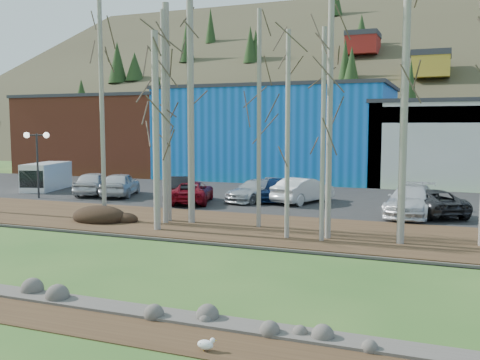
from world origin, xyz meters
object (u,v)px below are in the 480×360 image
at_px(car_3, 256,191).
at_px(car_7, 411,201).
at_px(street_lamp, 37,146).
at_px(seagull, 206,344).
at_px(car_6, 429,202).
at_px(car_2, 192,192).
at_px(car_4, 275,189).
at_px(van_grey, 45,177).
at_px(car_0, 95,183).
at_px(car_8, 120,184).
at_px(car_9, 256,190).
at_px(car_1, 179,188).
at_px(car_5, 303,190).

height_order(car_3, car_7, car_7).
bearing_deg(street_lamp, seagull, -62.56).
bearing_deg(street_lamp, car_6, -16.36).
height_order(car_2, car_4, car_4).
bearing_deg(street_lamp, van_grey, 104.24).
bearing_deg(car_0, car_8, 160.83).
bearing_deg(car_6, car_3, -37.17).
height_order(car_8, car_9, car_8).
relative_size(car_7, van_grey, 1.13).
xyz_separation_m(street_lamp, car_1, (8.96, 2.31, -2.56)).
height_order(car_4, car_8, car_8).
xyz_separation_m(car_6, car_7, (-0.89, -0.47, 0.10)).
bearing_deg(car_6, car_4, -42.12).
relative_size(car_2, car_8, 1.01).
bearing_deg(car_6, car_1, -28.95).
height_order(car_5, van_grey, van_grey).
distance_m(seagull, car_2, 21.30).
bearing_deg(car_2, car_6, 164.51).
relative_size(car_3, car_9, 1.00).
bearing_deg(car_5, car_6, -175.42).
xyz_separation_m(car_5, car_6, (7.27, -1.97, -0.08)).
bearing_deg(car_9, street_lamp, -146.03).
relative_size(car_2, car_7, 0.88).
bearing_deg(car_3, car_8, -155.90).
bearing_deg(car_3, van_grey, -161.58).
relative_size(car_6, car_7, 0.91).
distance_m(seagull, car_4, 22.24).
height_order(car_4, van_grey, van_grey).
bearing_deg(car_8, car_3, 166.50).
bearing_deg(car_8, seagull, 108.75).
distance_m(street_lamp, car_4, 15.44).
distance_m(car_0, car_2, 7.96).
bearing_deg(car_6, car_5, -43.81).
relative_size(street_lamp, car_5, 0.92).
distance_m(car_2, car_9, 3.91).
distance_m(car_3, car_5, 2.90).
height_order(car_7, van_grey, van_grey).
height_order(street_lamp, van_grey, street_lamp).
height_order(car_4, car_9, car_4).
relative_size(car_4, van_grey, 0.89).
relative_size(car_2, car_3, 1.02).
relative_size(car_9, van_grey, 0.97).
relative_size(car_4, car_9, 0.92).
height_order(car_3, car_8, car_8).
bearing_deg(car_2, seagull, 99.79).
distance_m(street_lamp, car_2, 10.62).
bearing_deg(car_4, car_1, -169.44).
distance_m(car_3, car_6, 10.26).
bearing_deg(car_1, car_9, 173.45).
bearing_deg(van_grey, car_9, -14.35).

